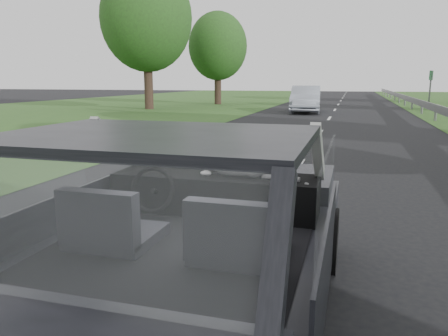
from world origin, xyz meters
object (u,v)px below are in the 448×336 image
Objects in this scene: other_car at (306,99)px; highway_sign at (430,90)px; subject_car at (187,235)px; cat at (236,165)px.

highway_sign reaches higher than other_car.
cat is (0.17, 0.59, 0.36)m from subject_car.
other_car reaches higher than cat.
subject_car is 0.92× the size of other_car.
cat is at bearing 73.65° from subject_car.
cat is 21.15m from other_car.
subject_car is 0.71m from cat.
other_car is (-1.47, 21.67, -0.01)m from subject_car.
subject_car is at bearing -90.29° from other_car.
cat is at bearing -89.71° from other_car.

